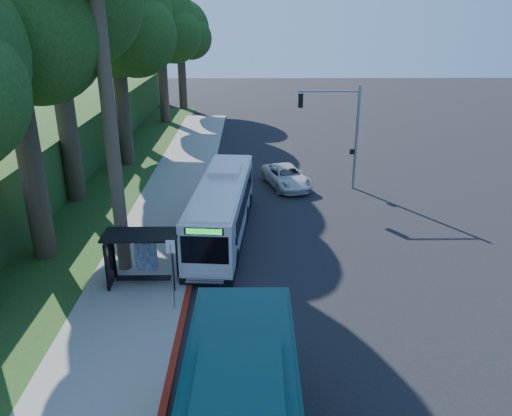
{
  "coord_description": "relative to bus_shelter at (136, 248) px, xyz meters",
  "views": [
    {
      "loc": [
        -2.31,
        -22.43,
        11.43
      ],
      "look_at": [
        -2.0,
        1.0,
        2.12
      ],
      "focal_mm": 35.0,
      "sensor_mm": 36.0,
      "label": 1
    }
  ],
  "objects": [
    {
      "name": "ground",
      "position": [
        7.26,
        2.86,
        -1.81
      ],
      "size": [
        140.0,
        140.0,
        0.0
      ],
      "primitive_type": "plane",
      "color": "black",
      "rests_on": "ground"
    },
    {
      "name": "sidewalk",
      "position": [
        -0.04,
        2.86,
        -1.75
      ],
      "size": [
        4.5,
        70.0,
        0.12
      ],
      "primitive_type": "cube",
      "color": "gray",
      "rests_on": "ground"
    },
    {
      "name": "red_curb",
      "position": [
        2.26,
        -1.14,
        -1.74
      ],
      "size": [
        0.25,
        30.0,
        0.13
      ],
      "primitive_type": "cube",
      "color": "maroon",
      "rests_on": "ground"
    },
    {
      "name": "grass_verge",
      "position": [
        -5.74,
        7.86,
        -1.78
      ],
      "size": [
        8.0,
        70.0,
        0.06
      ],
      "primitive_type": "cube",
      "color": "#234719",
      "rests_on": "ground"
    },
    {
      "name": "bus_shelter",
      "position": [
        0.0,
        0.0,
        0.0
      ],
      "size": [
        3.2,
        1.51,
        2.55
      ],
      "color": "black",
      "rests_on": "ground"
    },
    {
      "name": "stop_sign_pole",
      "position": [
        1.86,
        -2.14,
        0.28
      ],
      "size": [
        0.35,
        0.06,
        3.17
      ],
      "color": "gray",
      "rests_on": "ground"
    },
    {
      "name": "traffic_signal_pole",
      "position": [
        11.04,
        12.86,
        2.62
      ],
      "size": [
        4.1,
        0.3,
        7.0
      ],
      "color": "gray",
      "rests_on": "ground"
    },
    {
      "name": "tree_0",
      "position": [
        -5.14,
        2.84,
        9.4
      ],
      "size": [
        8.4,
        8.0,
        15.7
      ],
      "color": "#382B1E",
      "rests_on": "ground"
    },
    {
      "name": "tree_2",
      "position": [
        -4.64,
        18.84,
        8.67
      ],
      "size": [
        8.82,
        8.4,
        15.12
      ],
      "color": "#382B1E",
      "rests_on": "ground"
    },
    {
      "name": "tree_3",
      "position": [
        -6.62,
        26.84,
        10.17
      ],
      "size": [
        10.08,
        9.6,
        17.28
      ],
      "color": "#382B1E",
      "rests_on": "ground"
    },
    {
      "name": "tree_4",
      "position": [
        -4.14,
        34.84,
        7.92
      ],
      "size": [
        8.4,
        8.0,
        14.14
      ],
      "color": "#382B1E",
      "rests_on": "ground"
    },
    {
      "name": "tree_5",
      "position": [
        -3.16,
        42.84,
        7.16
      ],
      "size": [
        7.35,
        7.0,
        12.86
      ],
      "color": "#382B1E",
      "rests_on": "ground"
    },
    {
      "name": "white_bus",
      "position": [
        3.46,
        5.3,
        -0.18
      ],
      "size": [
        3.3,
        11.34,
        3.33
      ],
      "rotation": [
        0.0,
        0.0,
        -0.08
      ],
      "color": "silver",
      "rests_on": "ground"
    },
    {
      "name": "pickup",
      "position": [
        7.49,
        13.26,
        -1.1
      ],
      "size": [
        3.71,
        5.58,
        1.42
      ],
      "primitive_type": "imported",
      "rotation": [
        0.0,
        0.0,
        0.29
      ],
      "color": "silver",
      "rests_on": "ground"
    }
  ]
}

